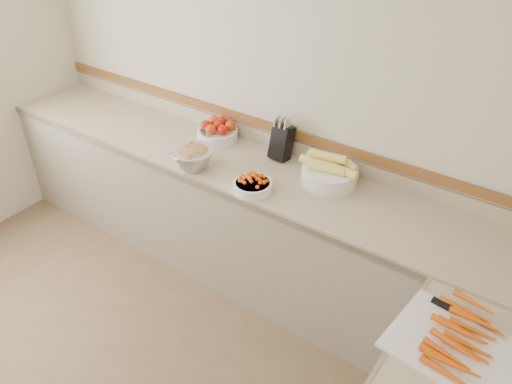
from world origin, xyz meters
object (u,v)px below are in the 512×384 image
Objects in this scene: cutting_board at (459,343)px; tomato_bowl at (218,132)px; cherry_tomato_bowl at (253,185)px; corn_bowl at (329,172)px; knife_block at (282,141)px; rhubarb_bowl at (193,157)px.

tomato_bowl is at bearing 156.60° from cutting_board.
corn_bowl is (0.33, 0.34, 0.03)m from cherry_tomato_bowl.
knife_block is 0.41m from corn_bowl.
knife_block is 0.51m from tomato_bowl.
corn_bowl is at bearing 23.41° from rhubarb_bowl.
cutting_board is at bearing -31.58° from knife_block.
cherry_tomato_bowl is at bearing -0.02° from rhubarb_bowl.
rhubarb_bowl is (-0.79, -0.34, 0.01)m from corn_bowl.
corn_bowl is at bearing 142.37° from cutting_board.
cutting_board is at bearing -18.25° from cherry_tomato_bowl.
knife_block is 1.28× the size of cherry_tomato_bowl.
cherry_tomato_bowl is at bearing -133.56° from corn_bowl.
knife_block reaches higher than tomato_bowl.
tomato_bowl is 0.76× the size of corn_bowl.
rhubarb_bowl is at bearing 166.23° from cutting_board.
knife_block is at bearing 148.42° from cutting_board.
corn_bowl is at bearing -2.92° from tomato_bowl.
tomato_bowl is 1.22× the size of cherry_tomato_bowl.
corn_bowl is at bearing -12.21° from knife_block.
rhubarb_bowl is at bearing -132.36° from knife_block.
cherry_tomato_bowl is (0.07, -0.43, -0.08)m from knife_block.
knife_block is at bearing 167.79° from corn_bowl.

